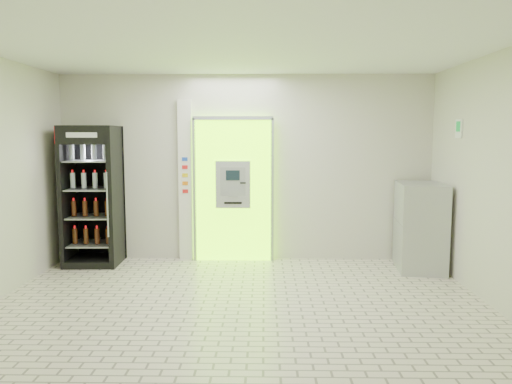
{
  "coord_description": "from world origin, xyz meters",
  "views": [
    {
      "loc": [
        0.3,
        -5.59,
        2.02
      ],
      "look_at": [
        0.18,
        1.2,
        1.26
      ],
      "focal_mm": 35.0,
      "sensor_mm": 36.0,
      "label": 1
    }
  ],
  "objects": [
    {
      "name": "room_shell",
      "position": [
        0.0,
        0.0,
        1.84
      ],
      "size": [
        6.0,
        6.0,
        6.0
      ],
      "color": "beige",
      "rests_on": "ground"
    },
    {
      "name": "exit_sign",
      "position": [
        2.99,
        1.4,
        2.12
      ],
      "size": [
        0.02,
        0.22,
        0.26
      ],
      "color": "white",
      "rests_on": "room_shell"
    },
    {
      "name": "beverage_cooler",
      "position": [
        -2.4,
        2.14,
        1.04
      ],
      "size": [
        0.84,
        0.78,
        2.18
      ],
      "rotation": [
        0.0,
        0.0,
        0.03
      ],
      "color": "black",
      "rests_on": "ground"
    },
    {
      "name": "ground",
      "position": [
        0.0,
        0.0,
        0.0
      ],
      "size": [
        6.0,
        6.0,
        0.0
      ],
      "primitive_type": "plane",
      "color": "beige",
      "rests_on": "ground"
    },
    {
      "name": "pillar",
      "position": [
        -0.98,
        2.45,
        1.3
      ],
      "size": [
        0.22,
        0.11,
        2.6
      ],
      "color": "silver",
      "rests_on": "ground"
    },
    {
      "name": "steel_cabinet",
      "position": [
        2.66,
        1.9,
        0.66
      ],
      "size": [
        0.77,
        1.06,
        1.31
      ],
      "rotation": [
        0.0,
        0.0,
        -0.12
      ],
      "color": "#ABAEB3",
      "rests_on": "ground"
    },
    {
      "name": "atm_assembly",
      "position": [
        -0.2,
        2.41,
        1.17
      ],
      "size": [
        1.3,
        0.24,
        2.33
      ],
      "color": "#7FFF00",
      "rests_on": "ground"
    }
  ]
}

